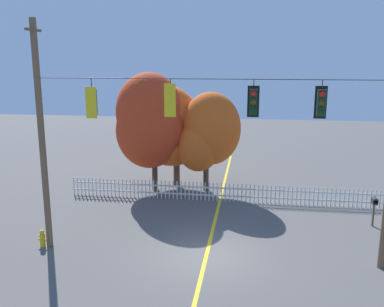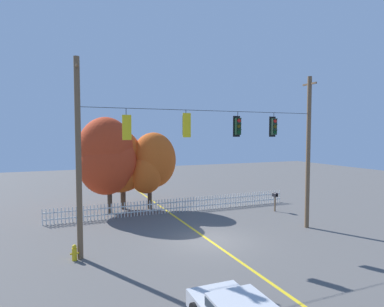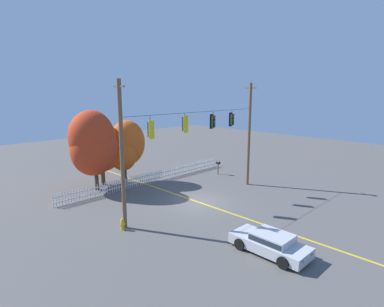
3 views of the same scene
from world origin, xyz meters
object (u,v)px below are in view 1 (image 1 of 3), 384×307
at_px(traffic_signal_northbound_secondary, 92,102).
at_px(fire_hydrant, 42,238).
at_px(autumn_oak_far_east, 207,134).
at_px(autumn_maple_mid, 169,130).
at_px(traffic_signal_southbound_primary, 253,102).
at_px(autumn_maple_near_fence, 151,123).
at_px(traffic_signal_northbound_primary, 321,103).
at_px(roadside_mailbox, 374,203).
at_px(traffic_signal_eastbound_side, 171,100).

xyz_separation_m(traffic_signal_northbound_secondary, fire_hydrant, (-2.45, -0.11, -5.70)).
xyz_separation_m(traffic_signal_northbound_secondary, autumn_oak_far_east, (3.51, 8.37, -2.60)).
bearing_deg(autumn_maple_mid, traffic_signal_southbound_primary, -61.55).
relative_size(autumn_maple_near_fence, autumn_oak_far_east, 1.19).
distance_m(traffic_signal_southbound_primary, autumn_maple_mid, 10.76).
xyz_separation_m(traffic_signal_northbound_secondary, traffic_signal_northbound_primary, (8.48, 0.02, 0.11)).
height_order(traffic_signal_southbound_primary, roadside_mailbox, traffic_signal_southbound_primary).
distance_m(traffic_signal_eastbound_side, roadside_mailbox, 10.98).
distance_m(traffic_signal_eastbound_side, traffic_signal_southbound_primary, 3.05).
relative_size(traffic_signal_northbound_primary, autumn_maple_near_fence, 0.20).
relative_size(traffic_signal_eastbound_side, traffic_signal_northbound_primary, 1.01).
bearing_deg(traffic_signal_northbound_secondary, roadside_mailbox, 19.67).
distance_m(autumn_oak_far_east, fire_hydrant, 10.82).
xyz_separation_m(traffic_signal_southbound_primary, autumn_maple_near_fence, (-5.85, 8.16, -2.09)).
xyz_separation_m(traffic_signal_southbound_primary, roadside_mailbox, (5.73, 4.21, -5.02)).
height_order(traffic_signal_northbound_primary, autumn_maple_mid, traffic_signal_northbound_primary).
bearing_deg(autumn_maple_mid, fire_hydrant, -111.03).
relative_size(traffic_signal_northbound_secondary, roadside_mailbox, 1.07).
bearing_deg(traffic_signal_northbound_primary, traffic_signal_eastbound_side, -179.80).
height_order(traffic_signal_northbound_secondary, autumn_maple_mid, traffic_signal_northbound_secondary).
xyz_separation_m(autumn_oak_far_east, fire_hydrant, (-5.96, -8.48, -3.10)).
height_order(traffic_signal_northbound_primary, roadside_mailbox, traffic_signal_northbound_primary).
relative_size(traffic_signal_northbound_secondary, autumn_maple_mid, 0.24).
bearing_deg(traffic_signal_eastbound_side, traffic_signal_northbound_primary, 0.20).
bearing_deg(autumn_maple_mid, traffic_signal_eastbound_side, -78.18).
bearing_deg(roadside_mailbox, traffic_signal_eastbound_side, -154.27).
xyz_separation_m(traffic_signal_northbound_primary, fire_hydrant, (-10.93, -0.13, -5.81)).
relative_size(traffic_signal_southbound_primary, autumn_maple_near_fence, 0.20).
height_order(traffic_signal_northbound_secondary, autumn_oak_far_east, traffic_signal_northbound_secondary).
distance_m(traffic_signal_northbound_primary, autumn_maple_mid, 12.05).
relative_size(traffic_signal_eastbound_side, autumn_maple_near_fence, 0.20).
relative_size(traffic_signal_southbound_primary, autumn_oak_far_east, 0.24).
bearing_deg(traffic_signal_southbound_primary, traffic_signal_eastbound_side, -179.64).
height_order(traffic_signal_southbound_primary, fire_hydrant, traffic_signal_southbound_primary).
bearing_deg(autumn_oak_far_east, autumn_maple_near_fence, -176.66).
relative_size(traffic_signal_eastbound_side, autumn_maple_mid, 0.23).
xyz_separation_m(traffic_signal_eastbound_side, autumn_maple_near_fence, (-2.80, 8.18, -2.11)).
height_order(traffic_signal_northbound_primary, autumn_oak_far_east, traffic_signal_northbound_primary).
height_order(autumn_maple_mid, fire_hydrant, autumn_maple_mid).
bearing_deg(traffic_signal_northbound_secondary, autumn_oak_far_east, 67.23).
xyz_separation_m(traffic_signal_eastbound_side, traffic_signal_southbound_primary, (3.05, 0.02, -0.03)).
bearing_deg(traffic_signal_eastbound_side, autumn_maple_mid, 101.82).
bearing_deg(traffic_signal_eastbound_side, autumn_oak_far_east, 86.83).
bearing_deg(traffic_signal_northbound_primary, traffic_signal_southbound_primary, -180.00).
height_order(traffic_signal_eastbound_side, autumn_maple_mid, traffic_signal_eastbound_side).
xyz_separation_m(traffic_signal_southbound_primary, autumn_maple_mid, (-4.97, 9.17, -2.64)).
bearing_deg(fire_hydrant, roadside_mailbox, 16.90).
distance_m(autumn_maple_mid, fire_hydrant, 10.45).
bearing_deg(autumn_maple_near_fence, traffic_signal_southbound_primary, -54.38).
bearing_deg(fire_hydrant, autumn_maple_near_fence, 71.96).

